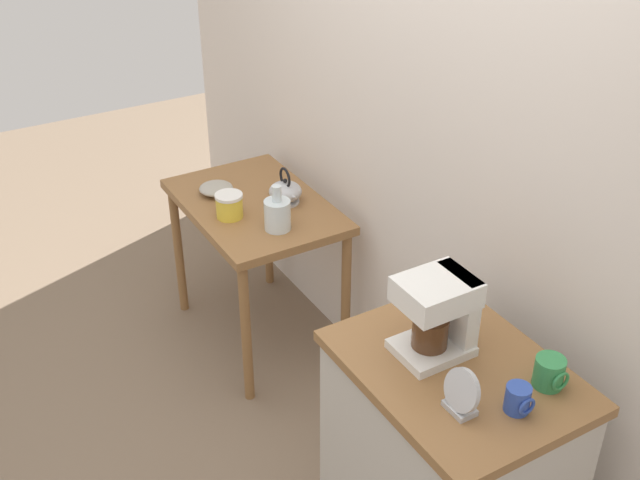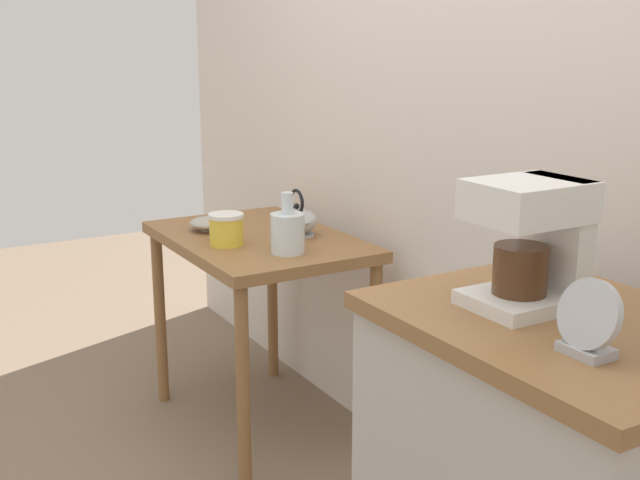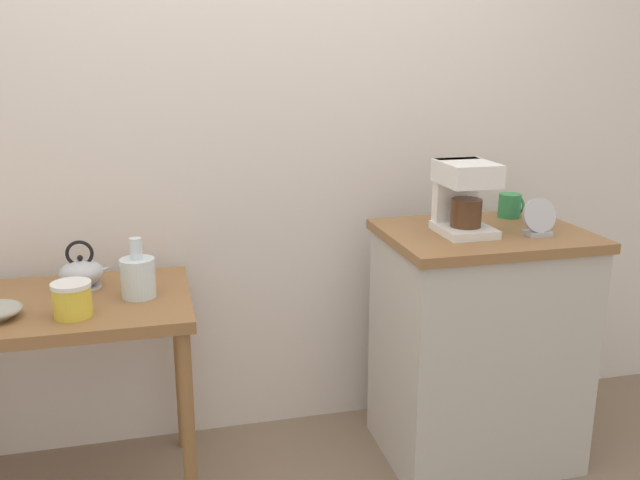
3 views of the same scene
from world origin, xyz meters
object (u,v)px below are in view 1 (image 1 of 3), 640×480
teakettle (286,192)px  coffee_maker (440,312)px  glass_carafe_vase (277,214)px  mug_tall_green (550,373)px  mug_blue (518,399)px  table_clock (461,394)px  bowl_stoneware (216,188)px  canister_enamel (229,205)px

teakettle → coffee_maker: (1.33, -0.19, 0.25)m
glass_carafe_vase → coffee_maker: coffee_maker is taller
teakettle → mug_tall_green: bearing=-0.4°
mug_blue → table_clock: 0.16m
bowl_stoneware → table_clock: size_ratio=1.14×
canister_enamel → coffee_maker: bearing=3.7°
teakettle → mug_blue: 1.67m
mug_tall_green → table_clock: bearing=-99.2°
bowl_stoneware → table_clock: table_clock is taller
mug_blue → mug_tall_green: size_ratio=0.86×
mug_blue → teakettle: bearing=174.5°
canister_enamel → mug_tall_green: (1.63, 0.26, 0.15)m
bowl_stoneware → glass_carafe_vase: size_ratio=0.76×
bowl_stoneware → mug_blue: 1.90m
coffee_maker → table_clock: coffee_maker is taller
mug_blue → table_clock: (-0.08, -0.14, 0.02)m
bowl_stoneware → coffee_maker: (1.57, 0.05, 0.28)m
teakettle → coffee_maker: coffee_maker is taller
teakettle → canister_enamel: size_ratio=1.50×
glass_carafe_vase → mug_blue: size_ratio=2.50×
teakettle → mug_blue: bearing=-5.5°
bowl_stoneware → table_clock: bearing=-1.9°
bowl_stoneware → table_clock: 1.82m
canister_enamel → mug_blue: 1.67m
canister_enamel → table_clock: bearing=-0.8°
glass_carafe_vase → table_clock: bearing=-6.4°
glass_carafe_vase → canister_enamel: (-0.20, -0.13, -0.02)m
table_clock → coffee_maker: bearing=155.8°
bowl_stoneware → mug_blue: (1.89, 0.08, 0.18)m
teakettle → mug_blue: mug_blue is taller
teakettle → mug_tall_green: size_ratio=1.92×
mug_blue → table_clock: table_clock is taller
table_clock → glass_carafe_vase: bearing=173.6°
bowl_stoneware → mug_blue: size_ratio=1.89×
table_clock → canister_enamel: bearing=179.2°
bowl_stoneware → teakettle: bearing=45.3°
mug_blue → mug_tall_green: 0.15m
canister_enamel → mug_tall_green: 1.66m
bowl_stoneware → coffee_maker: coffee_maker is taller
bowl_stoneware → mug_tall_green: 1.88m
bowl_stoneware → canister_enamel: (0.23, -0.04, 0.03)m
mug_blue → table_clock: bearing=-120.0°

